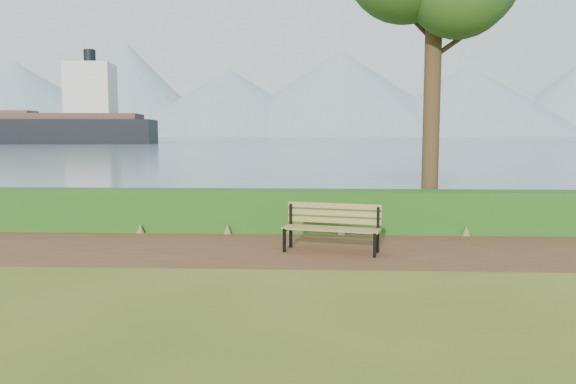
{
  "coord_description": "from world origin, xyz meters",
  "views": [
    {
      "loc": [
        0.95,
        -11.0,
        2.38
      ],
      "look_at": [
        0.38,
        1.2,
        1.1
      ],
      "focal_mm": 35.0,
      "sensor_mm": 36.0,
      "label": 1
    }
  ],
  "objects": [
    {
      "name": "path",
      "position": [
        0.0,
        0.3,
        0.01
      ],
      "size": [
        40.0,
        3.4,
        0.01
      ],
      "primitive_type": "cube",
      "color": "#4F2B1B",
      "rests_on": "ground"
    },
    {
      "name": "hedge",
      "position": [
        0.0,
        2.6,
        0.5
      ],
      "size": [
        32.0,
        0.85,
        1.0
      ],
      "primitive_type": "cube",
      "color": "#1C4B15",
      "rests_on": "ground"
    },
    {
      "name": "water",
      "position": [
        0.0,
        260.0,
        0.01
      ],
      "size": [
        700.0,
        510.0,
        0.0
      ],
      "primitive_type": "cube",
      "color": "#425B6A",
      "rests_on": "ground"
    },
    {
      "name": "ground",
      "position": [
        0.0,
        0.0,
        0.0
      ],
      "size": [
        140.0,
        140.0,
        0.0
      ],
      "primitive_type": "plane",
      "color": "#465618",
      "rests_on": "ground"
    },
    {
      "name": "mountains",
      "position": [
        -9.17,
        406.05,
        27.7
      ],
      "size": [
        585.0,
        190.0,
        70.0
      ],
      "color": "#798FA2",
      "rests_on": "ground"
    },
    {
      "name": "bench",
      "position": [
        1.32,
        0.17,
        0.56
      ],
      "size": [
        2.01,
        1.0,
        0.97
      ],
      "rotation": [
        0.0,
        0.0,
        -0.24
      ],
      "color": "black",
      "rests_on": "ground"
    }
  ]
}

